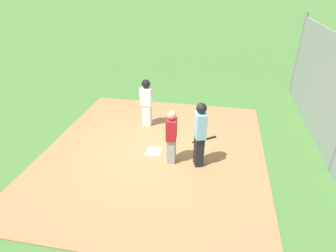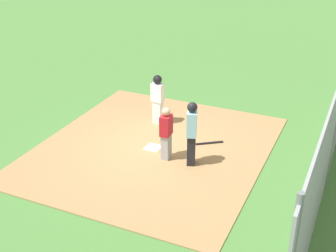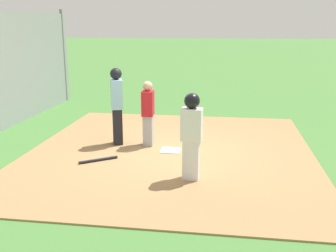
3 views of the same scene
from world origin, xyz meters
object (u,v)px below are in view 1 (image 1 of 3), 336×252
object	(u,v)px
home_plate	(154,151)
umpire	(200,133)
baseball_bat	(204,139)
catcher	(171,137)
runner	(146,100)

from	to	relation	value
home_plate	umpire	xyz separation A→B (m)	(-0.38, -1.34, 0.97)
baseball_bat	home_plate	bearing A→B (deg)	-2.50
home_plate	baseball_bat	world-z (taller)	baseball_bat
home_plate	umpire	world-z (taller)	umpire
catcher	umpire	distance (m)	0.77
home_plate	baseball_bat	bearing A→B (deg)	-56.83
umpire	baseball_bat	xyz separation A→B (m)	(1.30, -0.08, -0.95)
umpire	baseball_bat	bearing A→B (deg)	-112.19
catcher	runner	bearing A→B (deg)	-61.37
umpire	runner	bearing A→B (deg)	-64.33
home_plate	runner	bearing A→B (deg)	20.82
catcher	baseball_bat	world-z (taller)	catcher
catcher	baseball_bat	size ratio (longest dim) A/B	1.83
home_plate	catcher	bearing A→B (deg)	-122.32
runner	home_plate	bearing A→B (deg)	25.72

